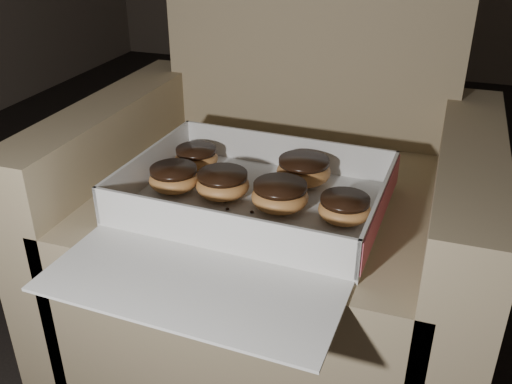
{
  "coord_description": "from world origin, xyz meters",
  "views": [
    {
      "loc": [
        -0.07,
        -0.92,
        0.88
      ],
      "look_at": [
        -0.37,
        -0.06,
        0.41
      ],
      "focal_mm": 40.0,
      "sensor_mm": 36.0,
      "label": 1
    }
  ],
  "objects": [
    {
      "name": "armchair",
      "position": [
        -0.37,
        0.08,
        0.27
      ],
      "size": [
        0.82,
        0.69,
        0.86
      ],
      "color": "#897657",
      "rests_on": "floor"
    },
    {
      "name": "bakery_box",
      "position": [
        -0.36,
        -0.11,
        0.4
      ],
      "size": [
        0.47,
        0.54,
        0.08
      ],
      "rotation": [
        0.0,
        0.0,
        -0.04
      ],
      "color": "silver",
      "rests_on": "armchair"
    },
    {
      "name": "donut_a",
      "position": [
        -0.43,
        -0.06,
        0.42
      ],
      "size": [
        0.1,
        0.1,
        0.05
      ],
      "color": "#D9914B",
      "rests_on": "bakery_box"
    },
    {
      "name": "donut_b",
      "position": [
        -0.32,
        -0.07,
        0.42
      ],
      "size": [
        0.1,
        0.1,
        0.05
      ],
      "color": "#D9914B",
      "rests_on": "bakery_box"
    },
    {
      "name": "donut_c",
      "position": [
        -0.2,
        -0.08,
        0.42
      ],
      "size": [
        0.09,
        0.09,
        0.04
      ],
      "color": "#D9914B",
      "rests_on": "bakery_box"
    },
    {
      "name": "donut_d",
      "position": [
        -0.53,
        -0.07,
        0.42
      ],
      "size": [
        0.09,
        0.09,
        0.05
      ],
      "color": "#D9914B",
      "rests_on": "bakery_box"
    },
    {
      "name": "donut_e",
      "position": [
        -0.53,
        0.04,
        0.41
      ],
      "size": [
        0.09,
        0.09,
        0.04
      ],
      "color": "#D9914B",
      "rests_on": "bakery_box"
    },
    {
      "name": "donut_f",
      "position": [
        -0.3,
        0.04,
        0.42
      ],
      "size": [
        0.1,
        0.1,
        0.05
      ],
      "color": "#D9914B",
      "rests_on": "bakery_box"
    },
    {
      "name": "crumb_a",
      "position": [
        -0.42,
        -0.18,
        0.39
      ],
      "size": [
        0.01,
        0.01,
        0.0
      ],
      "primitive_type": "ellipsoid",
      "color": "black",
      "rests_on": "bakery_box"
    },
    {
      "name": "crumb_b",
      "position": [
        -0.4,
        -0.11,
        0.39
      ],
      "size": [
        0.01,
        0.01,
        0.0
      ],
      "primitive_type": "ellipsoid",
      "color": "black",
      "rests_on": "bakery_box"
    },
    {
      "name": "crumb_c",
      "position": [
        -0.36,
        -0.1,
        0.39
      ],
      "size": [
        0.01,
        0.01,
        0.0
      ],
      "primitive_type": "ellipsoid",
      "color": "black",
      "rests_on": "bakery_box"
    },
    {
      "name": "crumb_d",
      "position": [
        -0.36,
        -0.12,
        0.39
      ],
      "size": [
        0.01,
        0.01,
        0.0
      ],
      "primitive_type": "ellipsoid",
      "color": "black",
      "rests_on": "bakery_box"
    },
    {
      "name": "crumb_e",
      "position": [
        -0.36,
        -0.13,
        0.39
      ],
      "size": [
        0.01,
        0.01,
        0.0
      ],
      "primitive_type": "ellipsoid",
      "color": "black",
      "rests_on": "bakery_box"
    }
  ]
}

